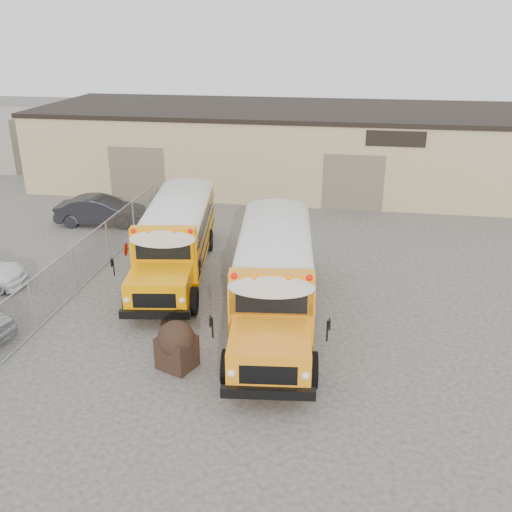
% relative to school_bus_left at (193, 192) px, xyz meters
% --- Properties ---
extents(ground, '(120.00, 120.00, 0.00)m').
position_rel_school_bus_left_xyz_m(ground, '(3.82, -11.55, -1.61)').
color(ground, '#413F3C').
rests_on(ground, ground).
extents(warehouse, '(30.20, 10.20, 4.67)m').
position_rel_school_bus_left_xyz_m(warehouse, '(3.82, 8.44, 0.76)').
color(warehouse, tan).
rests_on(warehouse, ground).
extents(chainlink_fence, '(0.07, 18.07, 1.81)m').
position_rel_school_bus_left_xyz_m(chainlink_fence, '(-2.18, -8.55, -0.71)').
color(chainlink_fence, '#999CA1').
rests_on(chainlink_fence, ground).
extents(school_bus_left, '(3.73, 9.78, 2.79)m').
position_rel_school_bus_left_xyz_m(school_bus_left, '(0.00, 0.00, 0.00)').
color(school_bus_left, '#FF9B00').
rests_on(school_bus_left, ground).
extents(school_bus_right, '(3.54, 10.25, 2.94)m').
position_rel_school_bus_left_xyz_m(school_bus_right, '(4.64, -2.99, 0.09)').
color(school_bus_right, orange).
rests_on(school_bus_right, ground).
extents(tarp_bundle, '(1.25, 1.19, 1.48)m').
position_rel_school_bus_left_xyz_m(tarp_bundle, '(2.98, -12.74, -0.86)').
color(tarp_bundle, black).
rests_on(tarp_bundle, ground).
extents(car_dark, '(4.48, 1.98, 1.43)m').
position_rel_school_bus_left_xyz_m(car_dark, '(-4.47, -1.02, -0.90)').
color(car_dark, black).
rests_on(car_dark, ground).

